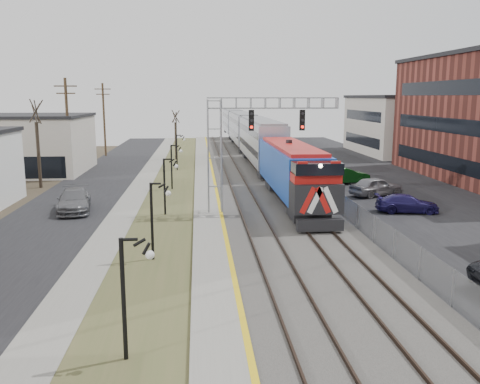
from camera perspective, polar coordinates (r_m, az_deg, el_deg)
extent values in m
cube|color=black|center=(43.89, -17.64, -0.56)|extent=(7.00, 120.00, 0.04)
cube|color=gray|center=(43.10, -11.81, -0.46)|extent=(2.00, 120.00, 0.08)
cube|color=#494F2A|center=(42.83, -7.82, -0.41)|extent=(4.00, 120.00, 0.06)
cube|color=gray|center=(42.75, -3.81, -0.23)|extent=(2.00, 120.00, 0.24)
cube|color=#595651|center=(43.12, 2.85, -0.15)|extent=(8.00, 120.00, 0.20)
cube|color=black|center=(46.26, 17.75, -0.01)|extent=(16.00, 120.00, 0.04)
cube|color=gold|center=(42.75, -2.63, -0.05)|extent=(0.24, 120.00, 0.01)
cube|color=#2D2119|center=(42.82, -0.80, 0.02)|extent=(0.08, 120.00, 0.15)
cube|color=#2D2119|center=(42.94, 1.20, 0.05)|extent=(0.08, 120.00, 0.15)
cube|color=#2D2119|center=(43.19, 3.84, 0.09)|extent=(0.08, 120.00, 0.15)
cube|color=#2D2119|center=(43.44, 5.80, 0.12)|extent=(0.08, 120.00, 0.15)
cube|color=#1543AF|center=(38.51, 5.99, 2.08)|extent=(3.00, 17.00, 4.25)
cube|color=black|center=(30.51, 8.96, -3.67)|extent=(2.80, 0.50, 0.70)
cube|color=#ADAFB8|center=(58.38, 2.30, 5.57)|extent=(3.00, 22.00, 5.33)
cube|color=#ADAFB8|center=(80.99, 0.32, 7.00)|extent=(3.00, 22.00, 5.33)
cube|color=#ADAFB8|center=(103.68, -0.81, 7.81)|extent=(3.00, 22.00, 5.33)
cube|color=gray|center=(35.25, -2.87, 3.83)|extent=(1.00, 1.00, 8.00)
cube|color=gray|center=(35.36, 3.67, 9.94)|extent=(9.00, 0.80, 0.80)
cube|color=black|center=(34.76, 1.28, 8.05)|extent=(0.35, 0.25, 1.40)
cube|color=black|center=(35.30, 7.00, 8.01)|extent=(0.35, 0.25, 1.40)
cylinder|color=black|center=(16.38, -12.94, -11.81)|extent=(0.14, 0.14, 4.00)
cylinder|color=black|center=(25.84, -9.86, -3.34)|extent=(0.14, 0.14, 4.00)
cylinder|color=black|center=(35.60, -8.48, 0.54)|extent=(0.14, 0.14, 4.00)
cylinder|color=black|center=(45.46, -7.69, 2.75)|extent=(0.14, 0.14, 4.00)
cylinder|color=black|center=(57.36, -7.10, 4.39)|extent=(0.14, 0.14, 4.00)
cylinder|color=#4C3823|center=(53.64, -18.75, 6.70)|extent=(0.28, 0.28, 10.00)
cylinder|color=#4C3823|center=(73.19, -15.01, 7.81)|extent=(0.28, 0.28, 10.00)
cube|color=gray|center=(43.75, 8.32, 0.83)|extent=(0.04, 120.00, 1.60)
cube|color=beige|center=(60.40, -23.52, 4.86)|extent=(14.00, 12.00, 6.00)
cube|color=beige|center=(78.74, 19.10, 7.04)|extent=(16.00, 18.00, 8.00)
cylinder|color=#382D23|center=(49.40, -21.67, 3.86)|extent=(0.30, 0.30, 5.95)
cylinder|color=#382D23|center=(67.28, -7.21, 5.69)|extent=(0.30, 0.30, 4.90)
imported|color=#1E1753|center=(38.13, 18.25, -1.30)|extent=(4.61, 2.44, 1.27)
imported|color=slate|center=(43.70, 15.05, 0.56)|extent=(5.01, 3.42, 1.58)
imported|color=#0B370F|center=(49.14, 11.67, 1.78)|extent=(4.91, 2.32, 1.56)
imported|color=slate|center=(38.48, -18.14, -0.95)|extent=(3.11, 5.74, 1.58)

